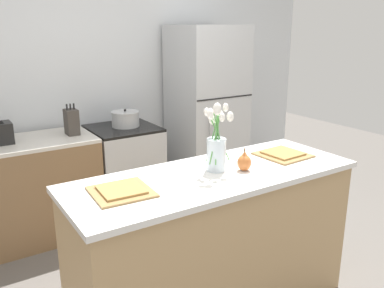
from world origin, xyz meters
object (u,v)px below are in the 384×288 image
Objects in this scene: plate_setting_right at (283,154)px; cooking_pot at (125,119)px; flower_vase at (217,146)px; stove_range at (125,172)px; plate_setting_left at (121,191)px; refrigerator at (206,114)px; pear_figurine at (244,162)px; knife_block at (72,122)px.

cooking_pot is (-0.45, 1.59, -0.00)m from plate_setting_right.
cooking_pot is (0.10, 1.58, -0.15)m from flower_vase.
plate_setting_left is at bearing -113.61° from stove_range.
refrigerator is (0.95, 0.00, 0.46)m from stove_range.
plate_setting_right is at bearing 11.50° from pear_figurine.
plate_setting_left is 1.74m from cooking_pot.
knife_block reaches higher than pear_figurine.
flower_vase is at bearing -93.57° from cooking_pot.
flower_vase is 1.33× the size of plate_setting_left.
refrigerator reaches higher than flower_vase.
knife_block is at bearing 82.23° from plate_setting_left.
plate_setting_right is at bearing -106.34° from refrigerator.
pear_figurine is at bearing -87.31° from stove_range.
pear_figurine is (0.08, -1.66, 0.56)m from stove_range.
stove_range is 0.49× the size of refrigerator.
refrigerator is 1.87m from flower_vase.
cooking_pot is at bearing 2.52° from knife_block.
stove_range is 3.38× the size of cooking_pot.
flower_vase is at bearing 146.18° from pear_figurine.
refrigerator is 0.92m from cooking_pot.
knife_block is at bearing -178.73° from stove_range.
flower_vase reaches higher than knife_block.
knife_block is at bearing -179.55° from refrigerator.
flower_vase is 3.04× the size of pear_figurine.
plate_setting_left and plate_setting_right have the same top height.
pear_figurine is 0.44× the size of plate_setting_right.
flower_vase is 1.59× the size of knife_block.
knife_block is (-1.42, -0.01, 0.09)m from refrigerator.
refrigerator is 5.59× the size of plate_setting_left.
flower_vase is 1.59m from cooking_pot.
knife_block is (-0.51, -0.02, 0.04)m from cooking_pot.
flower_vase reaches higher than plate_setting_right.
stove_range is 0.51m from cooking_pot.
refrigerator is 1.43m from knife_block.
pear_figurine is 0.44× the size of plate_setting_left.
flower_vase is at bearing 1.01° from plate_setting_left.
plate_setting_right is (-0.46, -1.58, 0.05)m from refrigerator.
flower_vase reaches higher than plate_setting_left.
flower_vase is at bearing -122.93° from refrigerator.
stove_range is 2.74× the size of plate_setting_right.
stove_range is 1.75m from pear_figurine.
cooking_pot is at bearing 91.47° from pear_figurine.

